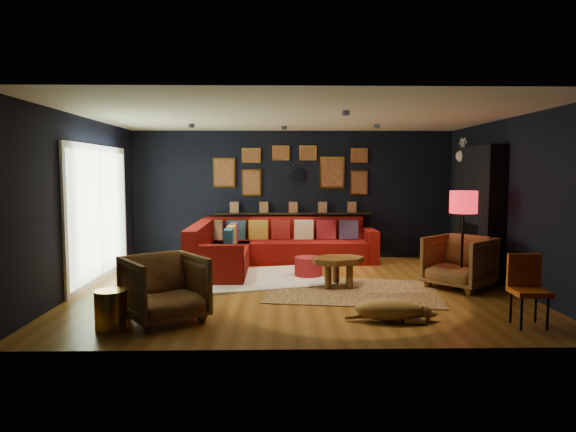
{
  "coord_description": "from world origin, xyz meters",
  "views": [
    {
      "loc": [
        -0.33,
        -7.75,
        1.78
      ],
      "look_at": [
        -0.16,
        0.3,
        1.08
      ],
      "focal_mm": 32.0,
      "sensor_mm": 36.0,
      "label": 1
    }
  ],
  "objects_px": {
    "coffee_table": "(338,263)",
    "armchair_left": "(164,285)",
    "pouf": "(309,266)",
    "sectional": "(262,249)",
    "gold_stool": "(111,310)",
    "floor_lamp": "(463,207)",
    "dog": "(389,306)",
    "armchair_right": "(459,259)",
    "orange_chair": "(527,284)"
  },
  "relations": [
    {
      "from": "pouf",
      "to": "dog",
      "type": "distance_m",
      "value": 2.68
    },
    {
      "from": "coffee_table",
      "to": "floor_lamp",
      "type": "height_order",
      "value": "floor_lamp"
    },
    {
      "from": "orange_chair",
      "to": "dog",
      "type": "distance_m",
      "value": 1.6
    },
    {
      "from": "pouf",
      "to": "dog",
      "type": "height_order",
      "value": "dog"
    },
    {
      "from": "coffee_table",
      "to": "pouf",
      "type": "relative_size",
      "value": 2.21
    },
    {
      "from": "coffee_table",
      "to": "armchair_left",
      "type": "height_order",
      "value": "armchair_left"
    },
    {
      "from": "armchair_left",
      "to": "floor_lamp",
      "type": "bearing_deg",
      "value": -13.17
    },
    {
      "from": "pouf",
      "to": "dog",
      "type": "bearing_deg",
      "value": -72.66
    },
    {
      "from": "armchair_left",
      "to": "floor_lamp",
      "type": "relative_size",
      "value": 0.59
    },
    {
      "from": "armchair_left",
      "to": "armchair_right",
      "type": "relative_size",
      "value": 0.99
    },
    {
      "from": "sectional",
      "to": "armchair_right",
      "type": "bearing_deg",
      "value": -31.76
    },
    {
      "from": "coffee_table",
      "to": "pouf",
      "type": "height_order",
      "value": "coffee_table"
    },
    {
      "from": "pouf",
      "to": "armchair_right",
      "type": "distance_m",
      "value": 2.42
    },
    {
      "from": "pouf",
      "to": "gold_stool",
      "type": "relative_size",
      "value": 1.05
    },
    {
      "from": "pouf",
      "to": "armchair_right",
      "type": "relative_size",
      "value": 0.53
    },
    {
      "from": "sectional",
      "to": "armchair_left",
      "type": "height_order",
      "value": "armchair_left"
    },
    {
      "from": "dog",
      "to": "orange_chair",
      "type": "bearing_deg",
      "value": 0.0
    },
    {
      "from": "armchair_left",
      "to": "floor_lamp",
      "type": "height_order",
      "value": "floor_lamp"
    },
    {
      "from": "sectional",
      "to": "pouf",
      "type": "distance_m",
      "value": 1.33
    },
    {
      "from": "pouf",
      "to": "armchair_left",
      "type": "bearing_deg",
      "value": -126.64
    },
    {
      "from": "sectional",
      "to": "coffee_table",
      "type": "distance_m",
      "value": 2.19
    },
    {
      "from": "coffee_table",
      "to": "gold_stool",
      "type": "relative_size",
      "value": 2.33
    },
    {
      "from": "gold_stool",
      "to": "dog",
      "type": "xyz_separation_m",
      "value": [
        3.2,
        0.25,
        -0.04
      ]
    },
    {
      "from": "floor_lamp",
      "to": "dog",
      "type": "height_order",
      "value": "floor_lamp"
    },
    {
      "from": "armchair_left",
      "to": "orange_chair",
      "type": "relative_size",
      "value": 1.06
    },
    {
      "from": "sectional",
      "to": "floor_lamp",
      "type": "distance_m",
      "value": 3.74
    },
    {
      "from": "pouf",
      "to": "gold_stool",
      "type": "height_order",
      "value": "gold_stool"
    },
    {
      "from": "pouf",
      "to": "floor_lamp",
      "type": "relative_size",
      "value": 0.32
    },
    {
      "from": "armchair_left",
      "to": "orange_chair",
      "type": "distance_m",
      "value": 4.23
    },
    {
      "from": "orange_chair",
      "to": "sectional",
      "type": "bearing_deg",
      "value": 132.34
    },
    {
      "from": "armchair_right",
      "to": "orange_chair",
      "type": "bearing_deg",
      "value": -38.46
    },
    {
      "from": "armchair_right",
      "to": "pouf",
      "type": "bearing_deg",
      "value": -152.6
    },
    {
      "from": "gold_stool",
      "to": "dog",
      "type": "relative_size",
      "value": 0.41
    },
    {
      "from": "floor_lamp",
      "to": "armchair_left",
      "type": "bearing_deg",
      "value": -157.86
    },
    {
      "from": "armchair_right",
      "to": "floor_lamp",
      "type": "relative_size",
      "value": 0.59
    },
    {
      "from": "coffee_table",
      "to": "armchair_left",
      "type": "bearing_deg",
      "value": -142.51
    },
    {
      "from": "armchair_left",
      "to": "gold_stool",
      "type": "xyz_separation_m",
      "value": [
        -0.53,
        -0.31,
        -0.21
      ]
    },
    {
      "from": "sectional",
      "to": "dog",
      "type": "height_order",
      "value": "sectional"
    },
    {
      "from": "coffee_table",
      "to": "orange_chair",
      "type": "bearing_deg",
      "value": -45.11
    },
    {
      "from": "armchair_left",
      "to": "dog",
      "type": "distance_m",
      "value": 2.68
    },
    {
      "from": "armchair_right",
      "to": "sectional",
      "type": "bearing_deg",
      "value": -163.63
    },
    {
      "from": "pouf",
      "to": "gold_stool",
      "type": "bearing_deg",
      "value": -130.46
    },
    {
      "from": "armchair_left",
      "to": "sectional",
      "type": "bearing_deg",
      "value": 38.21
    },
    {
      "from": "pouf",
      "to": "armchair_right",
      "type": "xyz_separation_m",
      "value": [
        2.25,
        -0.85,
        0.25
      ]
    },
    {
      "from": "pouf",
      "to": "sectional",
      "type": "bearing_deg",
      "value": 127.91
    },
    {
      "from": "gold_stool",
      "to": "floor_lamp",
      "type": "bearing_deg",
      "value": 23.06
    },
    {
      "from": "gold_stool",
      "to": "dog",
      "type": "bearing_deg",
      "value": 4.49
    },
    {
      "from": "coffee_table",
      "to": "orange_chair",
      "type": "xyz_separation_m",
      "value": [
        1.96,
        -1.97,
        0.1
      ]
    },
    {
      "from": "armchair_left",
      "to": "gold_stool",
      "type": "bearing_deg",
      "value": 174.46
    },
    {
      "from": "coffee_table",
      "to": "armchair_left",
      "type": "xyz_separation_m",
      "value": [
        -2.27,
        -1.74,
        0.06
      ]
    }
  ]
}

